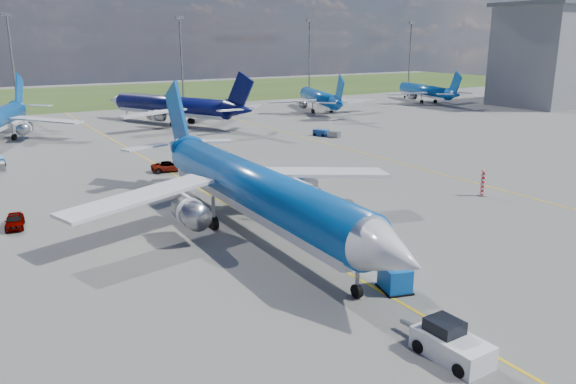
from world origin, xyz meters
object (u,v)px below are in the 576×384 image
bg_jet_ne (319,112)px  pushback_tug (450,344)px  baggage_tug_w (304,179)px  bg_jet_n (173,124)px  service_car_c (238,179)px  service_car_a (15,221)px  bg_jet_ene (424,102)px  warning_post (483,183)px  uld_container (395,279)px  baggage_tug_e (326,133)px  main_airliner (255,233)px  service_car_b (170,166)px

bg_jet_ne → pushback_tug: (-55.52, -93.81, 0.83)m
baggage_tug_w → bg_jet_n: bearing=92.7°
bg_jet_ne → bg_jet_n: bearing=20.3°
service_car_c → baggage_tug_w: bearing=3.5°
service_car_a → service_car_c: size_ratio=0.98×
bg_jet_ene → pushback_tug: 133.28m
warning_post → pushback_tug: size_ratio=0.49×
bg_jet_ene → uld_container: bg_jet_ene is taller
uld_container → warning_post: bearing=43.8°
baggage_tug_e → service_car_c: bearing=-165.3°
bg_jet_ene → baggage_tug_w: 98.06m
bg_jet_ene → baggage_tug_w: (-78.22, -59.13, 0.48)m
main_airliner → baggage_tug_w: size_ratio=9.84×
baggage_tug_e → baggage_tug_w: bearing=-152.8°
bg_jet_ene → service_car_b: (-90.07, -44.39, 0.68)m
service_car_b → warning_post: bearing=-131.1°
service_car_c → bg_jet_n: bearing=110.7°
baggage_tug_e → pushback_tug: bearing=-143.2°
service_car_c → warning_post: bearing=-9.8°
bg_jet_ne → service_car_a: bearing=56.4°
bg_jet_n → service_car_b: 43.90m
main_airliner → baggage_tug_w: bearing=44.5°
bg_jet_ne → service_car_b: bg_jet_ne is taller
bg_jet_n → warning_post: bearing=73.0°
bg_jet_ne → uld_container: bearing=77.2°
bg_jet_n → baggage_tug_w: bearing=61.0°
bg_jet_ne → pushback_tug: 109.01m
uld_container → baggage_tug_e: (32.95, 55.46, -0.33)m
bg_jet_ene → main_airliner: main_airliner is taller
uld_container → service_car_c: (3.92, 32.62, -0.28)m
baggage_tug_w → bg_jet_ne: bearing=60.5°
service_car_a → baggage_tug_w: size_ratio=0.85×
warning_post → service_car_b: bearing=130.8°
pushback_tug → service_car_c: (7.15, 40.74, -0.24)m
baggage_tug_e → warning_post: bearing=-124.2°
main_airliner → baggage_tug_e: 53.33m
bg_jet_n → bg_jet_ene: 74.70m
service_car_a → service_car_b: size_ratio=0.82×
baggage_tug_w → baggage_tug_e: size_ratio=0.89×
service_car_c → baggage_tug_w: 8.14m
bg_jet_ne → uld_container: 100.39m
bg_jet_ene → baggage_tug_w: size_ratio=7.36×
main_airliner → uld_container: main_airliner is taller
service_car_a → service_car_b: (20.40, 14.71, -0.00)m
bg_jet_ne → bg_jet_ene: bearing=-158.1°
bg_jet_n → service_car_b: size_ratio=8.55×
pushback_tug → bg_jet_ene: bearing=43.9°
warning_post → bg_jet_ene: 98.26m
main_airliner → warning_post: bearing=-3.4°
warning_post → main_airliner: 27.84m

